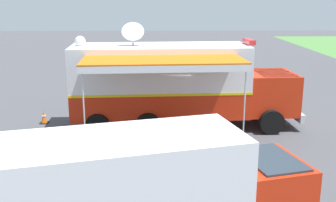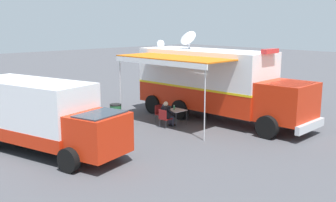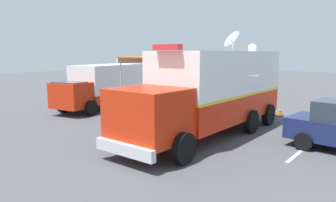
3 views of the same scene
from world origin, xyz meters
The scene contains 11 objects.
ground_plane centered at (0.00, 0.00, 0.00)m, with size 100.00×100.00×0.00m, color #47474C.
lot_stripe centered at (-3.72, -0.27, 0.00)m, with size 0.12×4.80×0.01m, color silver.
command_truck centered at (0.00, 0.75, 1.94)m, with size 5.24×9.60×4.53m.
folding_table centered at (2.21, 0.16, 0.67)m, with size 0.84×0.84×0.73m.
water_bottle centered at (2.21, 0.04, 0.83)m, with size 0.07×0.07×0.22m.
folding_chair_at_table centered at (3.01, 0.21, 0.51)m, with size 0.50×0.50×0.87m.
folding_chair_beside_table centered at (2.46, -0.69, 0.51)m, with size 0.50×0.50×0.87m.
seated_responder centered at (2.82, 0.20, 0.65)m, with size 0.68×0.57×1.25m.
trash_bin centered at (4.03, -2.25, 0.46)m, with size 0.57×0.57×0.91m.
traffic_cone centered at (-0.66, -5.11, 0.28)m, with size 0.36×0.36×0.58m.
support_truck centered at (8.80, -0.38, 1.39)m, with size 3.68×7.10×2.70m.
Camera 3 is at (-7.35, 11.76, 3.42)m, focal length 33.68 mm.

